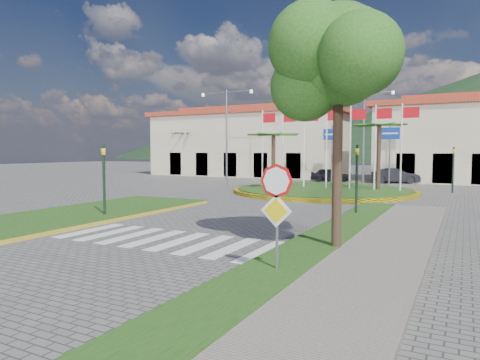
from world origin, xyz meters
The scene contains 21 objects.
ground centered at (0.00, 0.00, 0.00)m, with size 160.00×160.00×0.00m, color #5E5B59.
sidewalk_right centered at (6.00, 2.00, 0.07)m, with size 4.00×28.00×0.15m, color gray.
verge_right centered at (4.80, 2.00, 0.09)m, with size 1.60×28.00×0.18m, color #1C4213.
median_left centered at (-6.50, 6.00, 0.09)m, with size 5.00×14.00×0.18m, color #1C4213.
crosswalk centered at (0.00, 4.00, 0.01)m, with size 8.00×3.00×0.01m, color silver.
roundabout_island centered at (0.00, 22.00, 0.18)m, with size 12.70×12.70×6.00m.
stop_sign centered at (4.90, 1.96, 1.79)m, with size 0.80×0.11×2.65m.
deciduous_tree centered at (5.50, 5.00, 5.18)m, with size 3.60×3.60×6.80m.
traffic_light_left centered at (-5.20, 6.50, 1.94)m, with size 0.15×0.18×3.20m.
traffic_light_right centered at (4.50, 12.00, 1.94)m, with size 0.15×0.18×3.20m.
traffic_light_far centered at (8.00, 26.00, 1.94)m, with size 0.18×0.15×3.20m.
direction_sign_west centered at (-2.00, 30.97, 3.53)m, with size 1.60×0.14×5.20m.
direction_sign_east centered at (3.00, 30.97, 3.53)m, with size 1.60×0.14×5.20m.
street_lamp_centre centered at (1.00, 30.00, 4.50)m, with size 4.80×0.16×8.00m.
street_lamp_west centered at (-9.00, 24.00, 4.50)m, with size 4.80×0.16×8.00m.
building_left centered at (-14.00, 38.00, 3.90)m, with size 23.32×9.54×8.05m.
hill_far_west centered at (-55.00, 140.00, 11.00)m, with size 140.00×140.00×22.00m, color black.
hill_near_back centered at (-10.00, 130.00, 8.00)m, with size 110.00×110.00×16.00m, color black.
white_van centered at (-12.37, 36.70, 0.61)m, with size 2.02×4.38×1.22m, color white.
car_dark_a centered at (-2.57, 32.62, 0.64)m, with size 1.51×3.75×1.28m, color black.
car_dark_b centered at (3.17, 33.35, 0.68)m, with size 1.44×4.14×1.36m, color black.
Camera 1 is at (8.78, -7.18, 2.96)m, focal length 32.00 mm.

